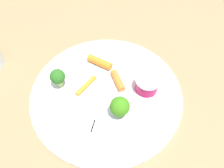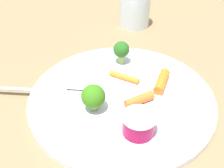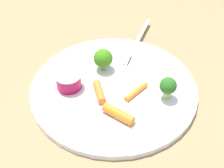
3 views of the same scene
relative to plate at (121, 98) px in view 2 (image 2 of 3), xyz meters
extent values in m
plane|color=olive|center=(0.00, 0.00, -0.01)|extent=(2.40, 2.40, 0.00)
cylinder|color=white|center=(0.00, 0.00, 0.00)|extent=(0.32, 0.32, 0.01)
cylinder|color=#9A0C3C|center=(0.08, 0.03, 0.02)|extent=(0.05, 0.05, 0.03)
cylinder|color=silver|center=(0.08, 0.03, 0.04)|extent=(0.05, 0.05, 0.00)
cylinder|color=#91B566|center=(-0.10, -0.01, 0.02)|extent=(0.01, 0.01, 0.02)
sphere|color=#26601E|center=(-0.10, -0.01, 0.04)|extent=(0.03, 0.03, 0.03)
cylinder|color=#8EA871|center=(0.04, -0.04, 0.01)|extent=(0.01, 0.01, 0.01)
sphere|color=#387918|center=(0.04, -0.04, 0.03)|extent=(0.04, 0.04, 0.04)
cylinder|color=orange|center=(-0.05, 0.00, 0.01)|extent=(0.03, 0.06, 0.01)
cylinder|color=orange|center=(0.02, 0.03, 0.01)|extent=(0.04, 0.05, 0.02)
cylinder|color=orange|center=(-0.04, 0.07, 0.01)|extent=(0.06, 0.03, 0.02)
cube|color=#B9B9C0|center=(0.01, -0.17, 0.01)|extent=(0.02, 0.15, 0.00)
cube|color=#B9B9C0|center=(0.00, -0.08, 0.01)|extent=(0.00, 0.03, 0.00)
cube|color=#B9B9C0|center=(0.00, -0.08, 0.01)|extent=(0.00, 0.03, 0.00)
cube|color=#B9B9C0|center=(0.01, -0.08, 0.01)|extent=(0.00, 0.03, 0.00)
cube|color=#B9B9C0|center=(0.01, -0.08, 0.01)|extent=(0.00, 0.03, 0.00)
cylinder|color=silver|center=(-0.30, 0.00, 0.04)|extent=(0.08, 0.08, 0.09)
camera|label=1|loc=(0.09, -0.24, 0.39)|focal=34.81mm
camera|label=2|loc=(0.36, 0.03, 0.31)|focal=43.86mm
camera|label=3|loc=(-0.18, 0.43, 0.44)|focal=53.15mm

